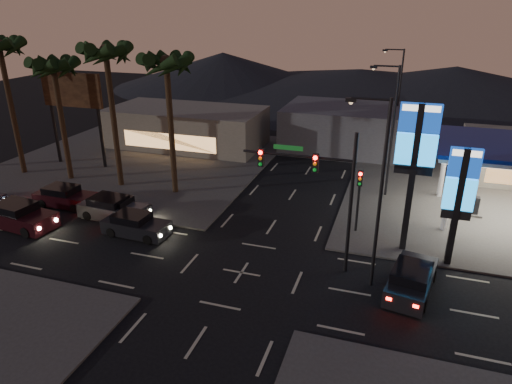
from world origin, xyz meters
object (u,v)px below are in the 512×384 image
(car_lane_a_front, at_px, (135,225))
(car_lane_a_mid, at_px, (19,216))
(pylon_sign_short, at_px, (460,190))
(pylon_sign_tall, at_px, (416,150))
(suv_station, at_px, (411,280))
(car_lane_b_rear, at_px, (65,197))
(car_lane_b_front, at_px, (112,208))
(traffic_signal_mast, at_px, (319,181))
(car_lane_b_mid, at_px, (118,208))

(car_lane_a_front, distance_m, car_lane_a_mid, 8.19)
(pylon_sign_short, xyz_separation_m, car_lane_a_front, (-19.10, -2.26, -3.98))
(pylon_sign_short, bearing_deg, car_lane_a_mid, -172.32)
(pylon_sign_tall, relative_size, suv_station, 1.83)
(car_lane_b_rear, xyz_separation_m, suv_station, (24.65, -3.73, 0.03))
(pylon_sign_short, bearing_deg, car_lane_a_front, -173.25)
(car_lane_b_front, bearing_deg, suv_station, -8.31)
(pylon_sign_tall, xyz_separation_m, suv_station, (0.50, -4.50, -5.67))
(pylon_sign_tall, height_order, car_lane_a_front, pylon_sign_tall)
(car_lane_b_rear, bearing_deg, traffic_signal_mast, -8.03)
(suv_station, bearing_deg, car_lane_a_front, 175.85)
(pylon_sign_tall, height_order, car_lane_b_rear, pylon_sign_tall)
(traffic_signal_mast, bearing_deg, car_lane_b_rear, 171.97)
(car_lane_b_rear, height_order, suv_station, suv_station)
(car_lane_b_mid, xyz_separation_m, suv_station, (19.68, -3.19, 0.05))
(pylon_sign_tall, distance_m, pylon_sign_short, 3.20)
(traffic_signal_mast, relative_size, car_lane_b_front, 1.62)
(car_lane_a_front, bearing_deg, suv_station, -4.15)
(traffic_signal_mast, height_order, car_lane_b_mid, traffic_signal_mast)
(pylon_sign_short, xyz_separation_m, car_lane_b_front, (-22.00, -0.58, -3.92))
(traffic_signal_mast, distance_m, car_lane_a_front, 12.71)
(car_lane_a_front, relative_size, suv_station, 0.92)
(car_lane_a_mid, relative_size, car_lane_b_rear, 1.15)
(car_lane_a_front, xyz_separation_m, car_lane_b_mid, (-2.58, 1.95, -0.00))
(traffic_signal_mast, bearing_deg, pylon_sign_tall, 36.52)
(car_lane_b_front, bearing_deg, car_lane_a_front, -30.15)
(car_lane_a_front, distance_m, car_lane_b_front, 3.35)
(pylon_sign_short, height_order, car_lane_a_mid, pylon_sign_short)
(car_lane_b_front, bearing_deg, car_lane_a_mid, -149.21)
(traffic_signal_mast, xyz_separation_m, car_lane_b_rear, (-19.41, 2.74, -4.53))
(pylon_sign_short, bearing_deg, suv_station, -119.73)
(car_lane_a_mid, relative_size, car_lane_b_front, 1.08)
(traffic_signal_mast, bearing_deg, car_lane_a_mid, -176.69)
(pylon_sign_short, height_order, car_lane_b_mid, pylon_sign_short)
(car_lane_b_front, xyz_separation_m, car_lane_b_mid, (0.31, 0.27, -0.06))
(car_lane_b_rear, bearing_deg, pylon_sign_short, -0.48)
(car_lane_a_front, bearing_deg, car_lane_a_mid, -170.15)
(car_lane_a_front, bearing_deg, traffic_signal_mast, -1.21)
(car_lane_b_front, distance_m, suv_station, 20.21)
(car_lane_b_mid, bearing_deg, pylon_sign_tall, 3.92)
(traffic_signal_mast, distance_m, car_lane_b_front, 15.55)
(traffic_signal_mast, relative_size, car_lane_a_front, 1.76)
(car_lane_a_mid, bearing_deg, pylon_sign_tall, 10.70)
(car_lane_a_front, bearing_deg, pylon_sign_short, 6.75)
(car_lane_b_front, xyz_separation_m, suv_station, (20.00, -2.92, -0.01))
(car_lane_a_mid, bearing_deg, pylon_sign_short, 7.68)
(pylon_sign_tall, height_order, car_lane_b_front, pylon_sign_tall)
(traffic_signal_mast, height_order, car_lane_b_rear, traffic_signal_mast)
(car_lane_b_mid, bearing_deg, pylon_sign_short, 0.83)
(pylon_sign_tall, height_order, suv_station, pylon_sign_tall)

